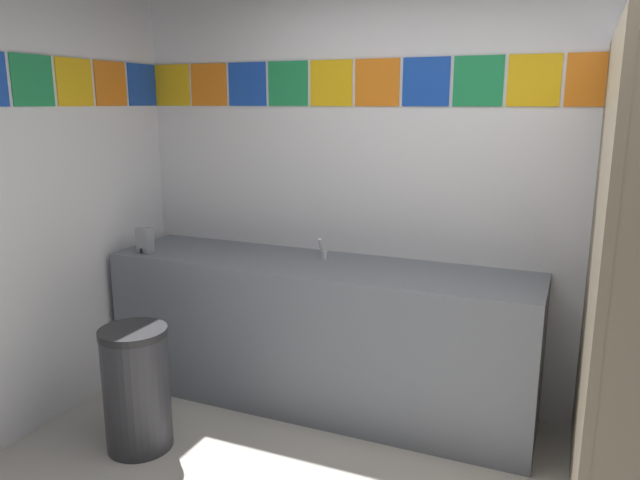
% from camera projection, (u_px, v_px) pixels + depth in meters
% --- Properties ---
extents(wall_back, '(4.34, 0.09, 2.71)m').
position_uv_depth(wall_back, '(474.00, 185.00, 3.47)').
color(wall_back, silver).
rests_on(wall_back, ground_plane).
extents(vanity_counter, '(2.58, 0.62, 0.89)m').
position_uv_depth(vanity_counter, '(317.00, 333.00, 3.68)').
color(vanity_counter, slate).
rests_on(vanity_counter, ground_plane).
extents(faucet_center, '(0.04, 0.10, 0.14)m').
position_uv_depth(faucet_center, '(323.00, 251.00, 3.65)').
color(faucet_center, silver).
rests_on(faucet_center, vanity_counter).
extents(soap_dispenser, '(0.09, 0.09, 0.16)m').
position_uv_depth(soap_dispenser, '(145.00, 240.00, 3.81)').
color(soap_dispenser, gray).
rests_on(soap_dispenser, vanity_counter).
extents(trash_bin, '(0.35, 0.35, 0.67)m').
position_uv_depth(trash_bin, '(137.00, 388.00, 3.21)').
color(trash_bin, '#333338').
rests_on(trash_bin, ground_plane).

